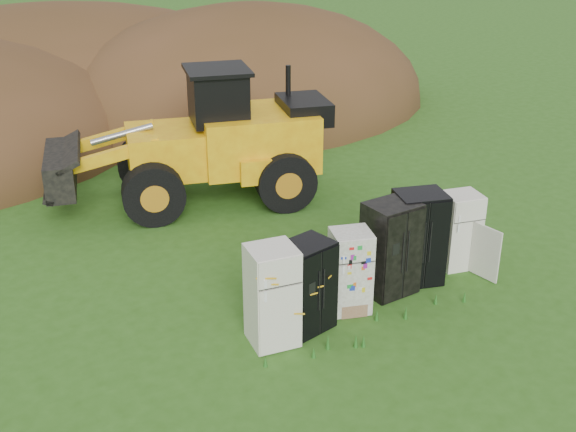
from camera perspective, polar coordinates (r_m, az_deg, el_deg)
name	(u,v)px	position (r m, az deg, el deg)	size (l,w,h in m)	color
ground	(371,299)	(14.32, 6.56, -6.55)	(120.00, 120.00, 0.00)	#295316
fridge_leftmost	(272,296)	(12.54, -1.25, -6.31)	(0.81, 0.78, 1.83)	white
fridge_black_side	(306,286)	(12.94, 1.45, -5.56)	(0.90, 0.71, 1.72)	black
fridge_sticker	(350,271)	(13.58, 4.94, -4.36)	(0.72, 0.67, 1.63)	white
fridge_dark_mid	(390,248)	(14.21, 8.08, -2.54)	(0.97, 0.79, 1.90)	black
fridge_black_right	(418,238)	(14.70, 10.25, -1.68)	(0.96, 0.80, 1.92)	black
fridge_open_door	(459,230)	(15.54, 13.38, -1.09)	(0.74, 0.69, 1.64)	white
wheel_loader	(185,138)	(18.19, -8.11, 6.10)	(7.06, 2.86, 3.42)	yellow
dirt_mound_right	(244,109)	(26.97, -3.46, 8.47)	(14.89, 10.92, 7.53)	#462F16
dirt_mound_back	(46,105)	(28.94, -18.57, 8.35)	(19.61, 13.08, 7.29)	#462F16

